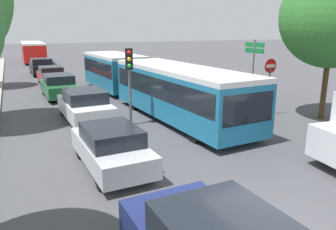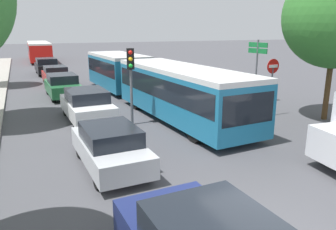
% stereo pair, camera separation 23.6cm
% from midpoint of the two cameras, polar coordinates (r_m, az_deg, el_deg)
% --- Properties ---
extents(articulated_bus, '(3.44, 17.03, 2.51)m').
position_cam_midpoint_polar(articulated_bus, '(18.55, -4.16, 6.21)').
color(articulated_bus, teal).
rests_on(articulated_bus, ground).
extents(city_bus_rear, '(2.75, 11.63, 2.49)m').
position_cam_midpoint_polar(city_bus_rear, '(47.66, -22.62, 10.36)').
color(city_bus_rear, red).
rests_on(city_bus_rear, ground).
extents(queued_car_silver, '(1.75, 3.94, 1.36)m').
position_cam_midpoint_polar(queued_car_silver, '(10.27, -10.52, -5.50)').
color(queued_car_silver, '#B7BABF').
rests_on(queued_car_silver, ground).
extents(queued_car_white, '(1.92, 4.34, 1.49)m').
position_cam_midpoint_polar(queued_car_white, '(15.75, -14.68, 1.64)').
color(queued_car_white, white).
rests_on(queued_car_white, ground).
extents(queued_car_green, '(1.89, 4.25, 1.46)m').
position_cam_midpoint_polar(queued_car_green, '(21.73, -18.77, 4.83)').
color(queued_car_green, '#236638').
rests_on(queued_car_green, ground).
extents(queued_car_red, '(1.82, 4.11, 1.41)m').
position_cam_midpoint_polar(queued_car_red, '(27.04, -19.91, 6.50)').
color(queued_car_red, '#B21E19').
rests_on(queued_car_red, ground).
extents(queued_car_black, '(1.98, 4.47, 1.54)m').
position_cam_midpoint_polar(queued_car_black, '(33.31, -21.37, 7.88)').
color(queued_car_black, black).
rests_on(queued_car_black, ground).
extents(traffic_light, '(0.37, 0.39, 3.40)m').
position_cam_midpoint_polar(traffic_light, '(14.42, -7.23, 7.87)').
color(traffic_light, '#56595E').
rests_on(traffic_light, ground).
extents(no_entry_sign, '(0.70, 0.08, 2.82)m').
position_cam_midpoint_polar(no_entry_sign, '(16.74, 16.88, 6.16)').
color(no_entry_sign, '#56595E').
rests_on(no_entry_sign, ground).
extents(direction_sign_post, '(0.27, 1.39, 3.60)m').
position_cam_midpoint_polar(direction_sign_post, '(20.18, 14.39, 9.64)').
color(direction_sign_post, '#56595E').
rests_on(direction_sign_post, ground).
extents(tree_right_near, '(4.70, 4.70, 7.09)m').
position_cam_midpoint_polar(tree_right_near, '(16.88, 26.45, 14.78)').
color(tree_right_near, '#51381E').
rests_on(tree_right_near, ground).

